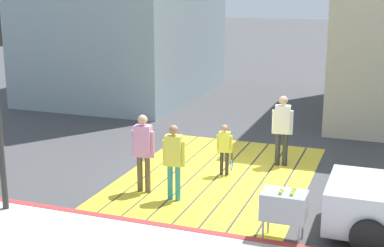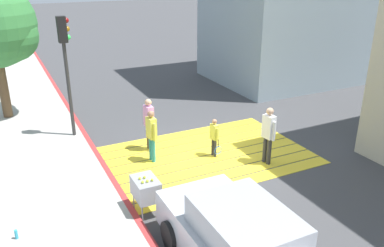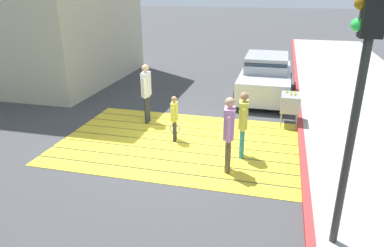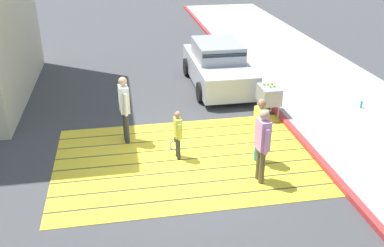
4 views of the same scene
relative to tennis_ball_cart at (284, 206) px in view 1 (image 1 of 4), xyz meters
name	(u,v)px [view 1 (image 1 of 4)]	position (x,y,z in m)	size (l,w,h in m)	color
ground_plane	(217,177)	(2.90, 2.16, -0.70)	(120.00, 120.00, 0.00)	#424244
crosswalk_stripes	(217,177)	(2.90, 2.16, -0.69)	(6.40, 4.35, 0.01)	yellow
curb_painted	(166,228)	(-0.35, 2.16, -0.63)	(0.16, 40.00, 0.13)	#BC3333
tennis_ball_cart	(284,206)	(0.00, 0.00, 0.00)	(0.56, 0.80, 1.02)	#99999E
pedestrian_adult_lead	(282,125)	(4.29, 0.89, 0.37)	(0.28, 0.53, 1.83)	#333338
pedestrian_adult_trailing	(143,148)	(1.37, 3.40, 0.34)	(0.26, 0.52, 1.78)	brown
pedestrian_adult_side	(174,157)	(1.15, 2.59, 0.28)	(0.25, 0.49, 1.68)	teal
pedestrian_child_with_racket	(225,147)	(3.06, 2.03, 0.02)	(0.29, 0.40, 1.28)	#333338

